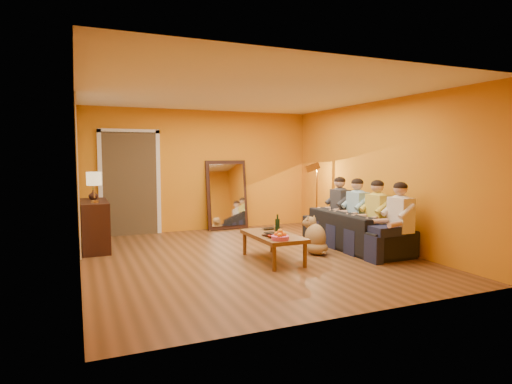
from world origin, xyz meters
name	(u,v)px	position (x,y,z in m)	size (l,w,h in m)	color
room_shell	(240,175)	(0.00, 0.37, 1.30)	(5.00, 5.50, 2.60)	brown
white_accent	(78,175)	(-2.48, 1.75, 1.30)	(0.02, 1.90, 2.58)	white
doorway_recess	(129,184)	(-1.50, 2.83, 1.05)	(1.06, 0.30, 2.10)	#3F2D19
door_jamb_left	(100,185)	(-2.07, 2.71, 1.05)	(0.08, 0.06, 2.20)	white
door_jamb_right	(158,183)	(-0.93, 2.71, 1.05)	(0.08, 0.06, 2.20)	white
door_header	(129,131)	(-1.50, 2.71, 2.12)	(1.22, 0.06, 0.08)	white
mirror_frame	(227,195)	(0.55, 2.63, 0.76)	(0.92, 0.06, 1.52)	black
mirror_glass	(227,195)	(0.55, 2.59, 0.76)	(0.78, 0.02, 1.36)	white
sideboard	(95,225)	(-2.24, 1.55, 0.42)	(0.44, 1.18, 0.85)	black
table_lamp	(94,187)	(-2.24, 1.25, 1.10)	(0.24, 0.24, 0.51)	beige
sofa	(355,229)	(2.00, -0.08, 0.33)	(0.87, 2.23, 0.65)	black
coffee_table	(273,247)	(0.27, -0.37, 0.21)	(0.62, 1.22, 0.42)	brown
floor_lamp	(317,199)	(2.10, 1.38, 0.72)	(0.30, 0.24, 1.44)	#B88036
dog	(315,235)	(1.12, -0.21, 0.32)	(0.35, 0.54, 0.64)	#A07D48
person_far_left	(400,221)	(2.13, -1.08, 0.61)	(0.70, 0.44, 1.22)	beige
person_mid_left	(378,216)	(2.13, -0.53, 0.61)	(0.70, 0.44, 1.22)	gold
person_mid_right	(358,212)	(2.13, 0.02, 0.61)	(0.70, 0.44, 1.22)	#89B9D4
person_far_right	(340,209)	(2.13, 0.57, 0.61)	(0.70, 0.44, 1.22)	#2F2F33
fruit_bowl	(280,234)	(0.17, -0.82, 0.50)	(0.26, 0.26, 0.16)	#D94C7F
wine_bottle	(277,224)	(0.32, -0.42, 0.58)	(0.07, 0.07, 0.31)	black
tumbler	(277,229)	(0.39, -0.25, 0.47)	(0.11, 0.11, 0.10)	#B27F3F
laptop	(274,229)	(0.45, -0.02, 0.43)	(0.35, 0.23, 0.03)	black
book_lower	(268,236)	(0.09, -0.57, 0.43)	(0.20, 0.27, 0.03)	black
book_mid	(268,235)	(0.10, -0.56, 0.45)	(0.17, 0.23, 0.02)	red
book_upper	(268,234)	(0.09, -0.58, 0.47)	(0.15, 0.20, 0.02)	black
vase	(93,195)	(-2.24, 1.80, 0.93)	(0.16, 0.16, 0.17)	black
flowers	(93,181)	(-2.24, 1.80, 1.18)	(0.17, 0.17, 0.42)	red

